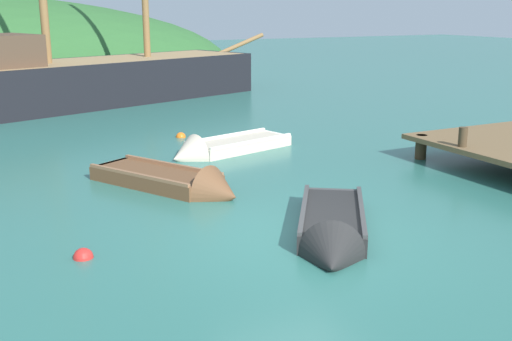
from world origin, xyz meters
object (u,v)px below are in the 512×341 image
at_px(rowboat_near_dock, 221,150).
at_px(buoy_red, 83,258).
at_px(rowboat_outer_right, 332,233).
at_px(sailing_ship, 95,87).
at_px(buoy_orange, 181,137).
at_px(rowboat_portside, 178,185).

bearing_deg(rowboat_near_dock, buoy_red, 34.28).
bearing_deg(rowboat_outer_right, buoy_red, -71.37).
bearing_deg(sailing_ship, buoy_red, -122.43).
height_order(buoy_red, buoy_orange, buoy_red).
relative_size(rowboat_portside, buoy_orange, 12.72).
relative_size(sailing_ship, buoy_orange, 55.05).
bearing_deg(buoy_orange, sailing_ship, 94.76).
xyz_separation_m(sailing_ship, rowboat_outer_right, (-0.03, -16.93, -0.54)).
xyz_separation_m(rowboat_outer_right, rowboat_portside, (-1.26, 3.91, -0.01)).
height_order(sailing_ship, buoy_red, sailing_ship).
height_order(rowboat_outer_right, rowboat_near_dock, rowboat_near_dock).
bearing_deg(buoy_red, rowboat_portside, 47.89).
relative_size(buoy_red, buoy_orange, 1.06).
distance_m(rowboat_near_dock, buoy_red, 7.24).
xyz_separation_m(buoy_red, buoy_orange, (4.52, 7.91, 0.00)).
bearing_deg(rowboat_near_dock, sailing_ship, -100.18).
relative_size(sailing_ship, rowboat_portside, 4.33).
xyz_separation_m(rowboat_outer_right, buoy_orange, (0.69, 8.98, -0.10)).
relative_size(rowboat_near_dock, buoy_orange, 12.70).
distance_m(rowboat_outer_right, rowboat_portside, 4.11).
bearing_deg(buoy_orange, rowboat_outer_right, -94.40).
bearing_deg(rowboat_outer_right, buoy_orange, -150.26).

